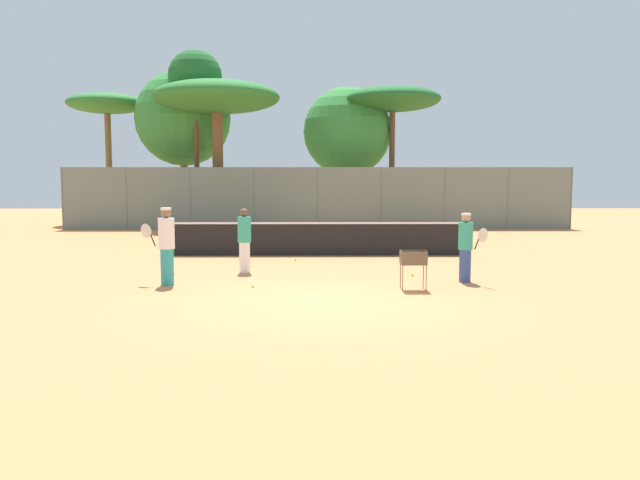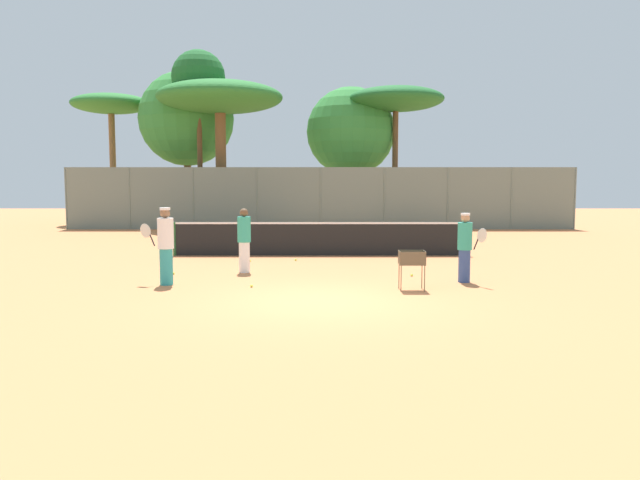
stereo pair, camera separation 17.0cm
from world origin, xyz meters
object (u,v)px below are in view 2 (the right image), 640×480
Objects in this scene: player_red_cap at (466,247)px; player_yellow_shirt at (167,245)px; tennis_net at (322,238)px; parked_car at (267,212)px; ball_cart at (413,261)px; player_white_outfit at (245,240)px.

player_red_cap is 0.92× the size of player_yellow_shirt.
player_red_cap is (3.39, -5.18, 0.29)m from tennis_net.
parked_car is (-6.36, 19.34, -0.19)m from player_red_cap.
ball_cart is (1.99, -6.24, 0.08)m from tennis_net.
tennis_net is 5.64× the size of player_white_outfit.
player_white_outfit is 2.50m from player_yellow_shirt.
player_white_outfit is at bearing -119.13° from tennis_net.
tennis_net is at bearing -102.58° from player_yellow_shirt.
player_white_outfit reaches higher than tennis_net.
player_white_outfit is 5.63m from player_red_cap.
player_white_outfit reaches higher than parked_car.
player_red_cap is 20.36m from parked_car.
player_red_cap is 1.88× the size of ball_cart.
player_red_cap is at bearing 37.01° from ball_cart.
parked_car is (-2.97, 14.16, 0.10)m from tennis_net.
player_red_cap is 1.76m from ball_cart.
parked_car is (-4.96, 20.40, 0.02)m from ball_cart.
player_white_outfit is 17.78m from parked_car.
player_yellow_shirt is at bearing 146.13° from player_white_outfit.
tennis_net is at bearing -78.16° from parked_car.
tennis_net is 14.47m from parked_car.
ball_cart is at bearing -86.09° from player_red_cap.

